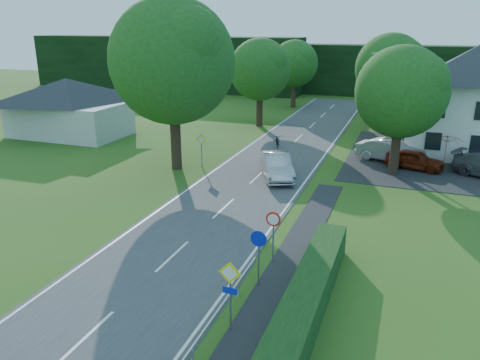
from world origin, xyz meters
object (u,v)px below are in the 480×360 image
at_px(moving_car, 277,166).
at_px(streetlight, 394,104).
at_px(motorcycle, 277,140).
at_px(parked_car_silver_a, 390,151).
at_px(parked_car_red, 415,159).
at_px(parasol, 446,150).

bearing_deg(moving_car, streetlight, 15.65).
xyz_separation_m(streetlight, motorcycle, (-9.03, 2.41, -3.90)).
xyz_separation_m(moving_car, parked_car_silver_a, (6.85, 6.65, 0.00)).
distance_m(parked_car_red, parked_car_silver_a, 2.22).
relative_size(motorcycle, parked_car_silver_a, 0.40).
xyz_separation_m(parked_car_red, parked_car_silver_a, (-1.74, 1.37, 0.14)).
distance_m(moving_car, parked_car_silver_a, 9.55).
height_order(motorcycle, parked_car_silver_a, parked_car_silver_a).
distance_m(motorcycle, parked_car_red, 11.17).
relative_size(streetlight, parasol, 3.32).
bearing_deg(streetlight, parked_car_red, -11.69).
bearing_deg(moving_car, parasol, 10.26).
height_order(motorcycle, parked_car_red, parked_car_red).
bearing_deg(parked_car_silver_a, streetlight, -165.16).
relative_size(streetlight, parked_car_silver_a, 1.62).
height_order(motorcycle, parasol, parasol).
relative_size(motorcycle, parasol, 0.83).
bearing_deg(parasol, motorcycle, 176.51).
distance_m(moving_car, parasol, 12.90).
height_order(parked_car_silver_a, parasol, parasol).
distance_m(moving_car, motorcycle, 8.37).
distance_m(moving_car, parked_car_red, 10.08).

